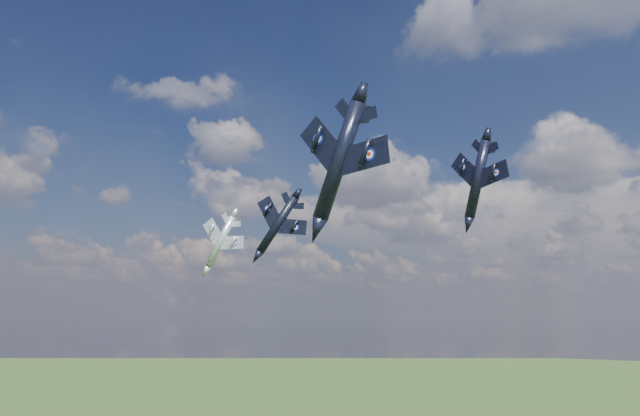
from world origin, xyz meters
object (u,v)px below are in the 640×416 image
Objects in this scene: jet_lead_navy at (278,224)px; jet_right_navy at (339,160)px; jet_high_navy at (478,179)px; jet_left_silver at (220,242)px.

jet_lead_navy is 0.80× the size of jet_right_navy.
jet_lead_navy is 0.80× the size of jet_high_navy.
jet_right_navy is at bearing -70.28° from jet_high_navy.
jet_high_navy is 52.65m from jet_left_silver.
jet_right_navy is at bearing -60.19° from jet_lead_navy.
jet_right_navy is 65.79m from jet_left_silver.
jet_high_navy is (23.68, 18.59, 7.16)m from jet_lead_navy.
jet_lead_navy is 0.86× the size of jet_left_silver.
jet_right_navy is at bearing -49.19° from jet_left_silver.
jet_right_navy is (24.75, -21.00, 1.67)m from jet_lead_navy.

